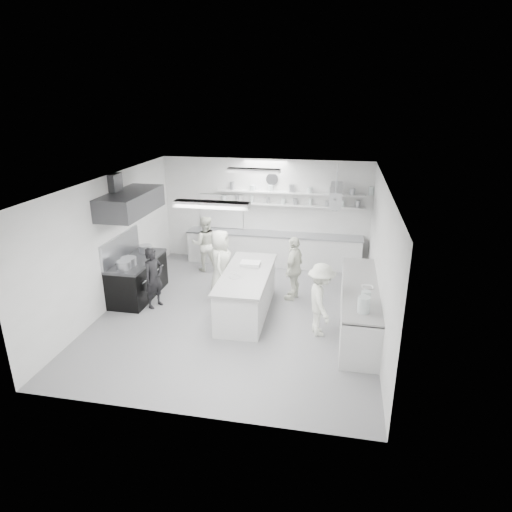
% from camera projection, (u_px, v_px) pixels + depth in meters
% --- Properties ---
extents(floor, '(6.00, 7.00, 0.02)m').
position_uv_depth(floor, '(238.00, 313.00, 10.06)').
color(floor, gray).
rests_on(floor, ground).
extents(ceiling, '(6.00, 7.00, 0.02)m').
position_uv_depth(ceiling, '(236.00, 181.00, 9.02)').
color(ceiling, white).
rests_on(ceiling, wall_back).
extents(wall_back, '(6.00, 0.04, 3.00)m').
position_uv_depth(wall_back, '(265.00, 211.00, 12.77)').
color(wall_back, silver).
rests_on(wall_back, floor).
extents(wall_front, '(6.00, 0.04, 3.00)m').
position_uv_depth(wall_front, '(182.00, 330.00, 6.31)').
color(wall_front, silver).
rests_on(wall_front, floor).
extents(wall_left, '(0.04, 7.00, 3.00)m').
position_uv_depth(wall_left, '(110.00, 242.00, 10.08)').
color(wall_left, silver).
rests_on(wall_left, floor).
extents(wall_right, '(0.04, 7.00, 3.00)m').
position_uv_depth(wall_right, '(380.00, 260.00, 9.01)').
color(wall_right, silver).
rests_on(wall_right, floor).
extents(stove, '(0.80, 1.80, 0.90)m').
position_uv_depth(stove, '(138.00, 279.00, 10.74)').
color(stove, black).
rests_on(stove, floor).
extents(exhaust_hood, '(0.85, 2.00, 0.50)m').
position_uv_depth(exhaust_hood, '(130.00, 203.00, 10.09)').
color(exhaust_hood, '#3B3B3E').
rests_on(exhaust_hood, wall_left).
extents(back_counter, '(5.00, 0.60, 0.92)m').
position_uv_depth(back_counter, '(273.00, 249.00, 12.80)').
color(back_counter, silver).
rests_on(back_counter, floor).
extents(shelf_lower, '(4.20, 0.26, 0.04)m').
position_uv_depth(shelf_lower, '(289.00, 205.00, 12.44)').
color(shelf_lower, silver).
rests_on(shelf_lower, wall_back).
extents(shelf_upper, '(4.20, 0.26, 0.04)m').
position_uv_depth(shelf_upper, '(289.00, 193.00, 12.32)').
color(shelf_upper, silver).
rests_on(shelf_upper, wall_back).
extents(pass_through_window, '(1.30, 0.04, 1.00)m').
position_uv_depth(pass_through_window, '(222.00, 211.00, 13.00)').
color(pass_through_window, black).
rests_on(pass_through_window, wall_back).
extents(wall_clock, '(0.32, 0.05, 0.32)m').
position_uv_depth(wall_clock, '(272.00, 179.00, 12.37)').
color(wall_clock, silver).
rests_on(wall_clock, wall_back).
extents(right_counter, '(0.74, 3.30, 0.94)m').
position_uv_depth(right_counter, '(359.00, 308.00, 9.24)').
color(right_counter, silver).
rests_on(right_counter, floor).
extents(pot_rack, '(0.30, 1.60, 0.40)m').
position_uv_depth(pot_rack, '(336.00, 195.00, 11.12)').
color(pot_rack, '#A8AAB0').
rests_on(pot_rack, ceiling).
extents(light_fixture_front, '(1.30, 0.25, 0.10)m').
position_uv_depth(light_fixture_front, '(212.00, 204.00, 7.39)').
color(light_fixture_front, silver).
rests_on(light_fixture_front, ceiling).
extents(light_fixture_rear, '(1.30, 0.25, 0.10)m').
position_uv_depth(light_fixture_rear, '(254.00, 171.00, 10.71)').
color(light_fixture_rear, silver).
rests_on(light_fixture_rear, ceiling).
extents(prep_island, '(0.99, 2.54, 0.93)m').
position_uv_depth(prep_island, '(247.00, 294.00, 9.91)').
color(prep_island, silver).
rests_on(prep_island, floor).
extents(stove_pot, '(0.36, 0.36, 0.23)m').
position_uv_depth(stove_pot, '(129.00, 262.00, 10.20)').
color(stove_pot, '#A8AAB0').
rests_on(stove_pot, stove).
extents(cook_stove, '(0.53, 0.62, 1.44)m').
position_uv_depth(cook_stove, '(154.00, 278.00, 10.12)').
color(cook_stove, black).
rests_on(cook_stove, floor).
extents(cook_back, '(0.89, 0.77, 1.56)m').
position_uv_depth(cook_back, '(205.00, 244.00, 12.26)').
color(cook_back, white).
rests_on(cook_back, floor).
extents(cook_island_left, '(0.61, 0.87, 1.67)m').
position_uv_depth(cook_island_left, '(221.00, 263.00, 10.67)').
color(cook_island_left, white).
rests_on(cook_island_left, floor).
extents(cook_island_right, '(0.60, 0.99, 1.57)m').
position_uv_depth(cook_island_right, '(294.00, 268.00, 10.50)').
color(cook_island_right, white).
rests_on(cook_island_right, floor).
extents(cook_right, '(0.82, 1.11, 1.54)m').
position_uv_depth(cook_right, '(321.00, 300.00, 8.92)').
color(cook_right, white).
rests_on(cook_right, floor).
extents(bowl_island_a, '(0.30, 0.30, 0.06)m').
position_uv_depth(bowl_island_a, '(235.00, 278.00, 9.49)').
color(bowl_island_a, '#A8AAB0').
rests_on(bowl_island_a, prep_island).
extents(bowl_island_b, '(0.22, 0.22, 0.06)m').
position_uv_depth(bowl_island_b, '(234.00, 274.00, 9.73)').
color(bowl_island_b, silver).
rests_on(bowl_island_b, prep_island).
extents(bowl_right, '(0.26, 0.26, 0.06)m').
position_uv_depth(bowl_right, '(367.00, 288.00, 8.98)').
color(bowl_right, silver).
rests_on(bowl_right, right_counter).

